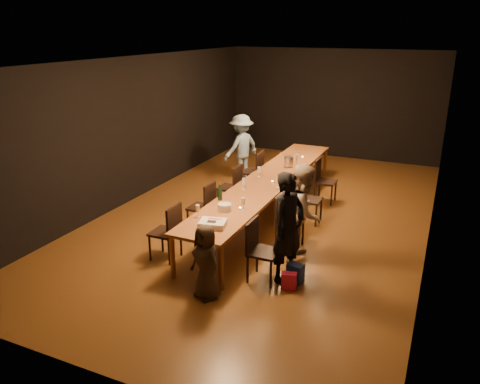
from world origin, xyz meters
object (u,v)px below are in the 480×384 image
at_px(table, 268,182).
at_px(chair_right_0, 264,251).
at_px(woman_tan, 303,212).
at_px(chair_left_1, 201,207).
at_px(ice_bucket, 289,162).
at_px(chair_right_3, 326,181).
at_px(child, 206,262).
at_px(chair_left_2, 229,187).
at_px(man_blue, 241,147).
at_px(birthday_cake, 213,224).
at_px(chair_right_1, 290,222).
at_px(chair_left_3, 252,171).
at_px(woman_birthday, 288,228).
at_px(chair_right_2, 310,199).
at_px(chair_left_0, 165,232).
at_px(plate_stack, 225,207).
at_px(champagne_bottle, 220,191).

distance_m(table, chair_right_0, 2.56).
bearing_deg(woman_tan, table, 29.94).
distance_m(chair_left_1, ice_bucket, 2.41).
distance_m(chair_right_3, ice_bucket, 0.89).
distance_m(chair_left_1, child, 2.26).
bearing_deg(chair_right_0, chair_left_1, -125.22).
height_order(chair_left_2, man_blue, man_blue).
distance_m(birthday_cake, ice_bucket, 3.47).
xyz_separation_m(chair_left_1, ice_bucket, (0.93, 2.19, 0.39)).
bearing_deg(chair_left_2, chair_left_1, -180.00).
relative_size(table, chair_right_0, 6.45).
xyz_separation_m(man_blue, birthday_cake, (1.55, -4.52, 0.01)).
xyz_separation_m(chair_left_1, birthday_cake, (0.91, -1.27, 0.33)).
relative_size(chair_right_1, chair_left_2, 1.00).
bearing_deg(chair_left_3, woman_birthday, -149.70).
height_order(chair_right_2, chair_left_0, same).
bearing_deg(woman_birthday, child, 157.65).
xyz_separation_m(chair_right_3, child, (-0.56, -4.35, 0.07)).
distance_m(chair_right_2, plate_stack, 2.08).
height_order(woman_tan, child, woman_tan).
bearing_deg(ice_bucket, chair_left_1, -112.91).
relative_size(table, birthday_cake, 13.36).
height_order(chair_right_2, chair_right_3, same).
height_order(chair_left_3, ice_bucket, ice_bucket).
relative_size(chair_right_2, champagne_bottle, 2.88).
bearing_deg(man_blue, chair_right_1, 59.64).
relative_size(woman_birthday, plate_stack, 7.57).
bearing_deg(man_blue, chair_left_2, 41.27).
distance_m(chair_right_2, chair_left_2, 1.70).
bearing_deg(champagne_bottle, chair_left_3, 100.89).
xyz_separation_m(chair_right_3, chair_left_2, (-1.70, -1.20, 0.00)).
distance_m(table, chair_right_2, 0.88).
xyz_separation_m(chair_left_0, birthday_cake, (0.91, -0.07, 0.33)).
distance_m(plate_stack, champagne_bottle, 0.52).
bearing_deg(table, chair_right_0, -70.50).
relative_size(woman_birthday, ice_bucket, 7.64).
bearing_deg(chair_right_0, table, -160.50).
relative_size(chair_left_2, champagne_bottle, 2.88).
xyz_separation_m(chair_right_1, plate_stack, (-0.90, -0.65, 0.35)).
height_order(chair_right_1, plate_stack, chair_right_1).
bearing_deg(chair_right_1, chair_left_1, -90.00).
bearing_deg(chair_left_0, woman_birthday, -84.94).
bearing_deg(table, woman_tan, -52.20).
height_order(chair_right_3, child, child).
height_order(chair_right_3, woman_tan, woman_tan).
bearing_deg(child, chair_left_2, 134.58).
relative_size(chair_right_2, chair_right_3, 1.00).
relative_size(chair_left_0, woman_tan, 0.59).
bearing_deg(chair_right_2, chair_left_3, -125.22).
relative_size(chair_right_2, birthday_cake, 2.07).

